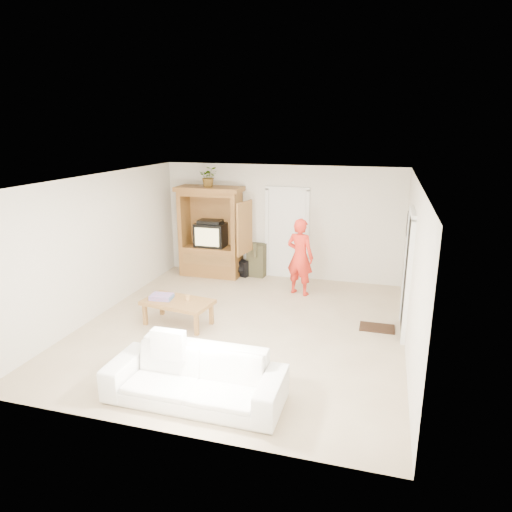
{
  "coord_description": "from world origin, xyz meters",
  "views": [
    {
      "loc": [
        2.26,
        -7.06,
        3.41
      ],
      "look_at": [
        0.09,
        0.6,
        1.15
      ],
      "focal_mm": 32.0,
      "sensor_mm": 36.0,
      "label": 1
    }
  ],
  "objects_px": {
    "armoire": "(212,238)",
    "coffee_table": "(178,304)",
    "sofa": "(195,377)",
    "man": "(300,257)"
  },
  "relations": [
    {
      "from": "armoire",
      "to": "coffee_table",
      "type": "height_order",
      "value": "armoire"
    },
    {
      "from": "armoire",
      "to": "sofa",
      "type": "height_order",
      "value": "armoire"
    },
    {
      "from": "coffee_table",
      "to": "armoire",
      "type": "bearing_deg",
      "value": 107.0
    },
    {
      "from": "armoire",
      "to": "man",
      "type": "xyz_separation_m",
      "value": [
        2.23,
        -0.73,
        -0.1
      ]
    },
    {
      "from": "coffee_table",
      "to": "man",
      "type": "bearing_deg",
      "value": 58.12
    },
    {
      "from": "sofa",
      "to": "armoire",
      "type": "bearing_deg",
      "value": 109.07
    },
    {
      "from": "armoire",
      "to": "sofa",
      "type": "bearing_deg",
      "value": -71.32
    },
    {
      "from": "armoire",
      "to": "sofa",
      "type": "xyz_separation_m",
      "value": [
        1.68,
        -4.96,
        -0.58
      ]
    },
    {
      "from": "armoire",
      "to": "coffee_table",
      "type": "bearing_deg",
      "value": -81.11
    },
    {
      "from": "armoire",
      "to": "man",
      "type": "distance_m",
      "value": 2.35
    }
  ]
}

